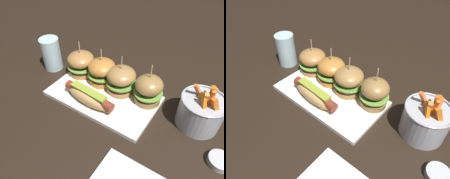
{
  "view_description": "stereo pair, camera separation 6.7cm",
  "coord_description": "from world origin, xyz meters",
  "views": [
    {
      "loc": [
        0.31,
        -0.41,
        0.5
      ],
      "look_at": [
        0.04,
        0.0,
        0.05
      ],
      "focal_mm": 33.49,
      "sensor_mm": 36.0,
      "label": 1
    },
    {
      "loc": [
        0.36,
        -0.37,
        0.5
      ],
      "look_at": [
        0.04,
        0.0,
        0.05
      ],
      "focal_mm": 33.49,
      "sensor_mm": 36.0,
      "label": 2
    }
  ],
  "objects": [
    {
      "name": "slider_center_right",
      "position": [
        0.04,
        0.05,
        0.06
      ],
      "size": [
        0.1,
        0.1,
        0.14
      ],
      "color": "#9F7540",
      "rests_on": "platter_main"
    },
    {
      "name": "water_glass",
      "position": [
        -0.27,
        0.03,
        0.06
      ],
      "size": [
        0.07,
        0.07,
        0.13
      ],
      "primitive_type": "cylinder",
      "color": "silver",
      "rests_on": "ground"
    },
    {
      "name": "sauce_ramekin",
      "position": [
        0.39,
        -0.03,
        0.01
      ],
      "size": [
        0.06,
        0.06,
        0.02
      ],
      "color": "#B7BABF",
      "rests_on": "ground"
    },
    {
      "name": "slider_far_left",
      "position": [
        -0.14,
        0.06,
        0.06
      ],
      "size": [
        0.1,
        0.1,
        0.13
      ],
      "color": "#A6733B",
      "rests_on": "platter_main"
    },
    {
      "name": "slider_center_left",
      "position": [
        -0.04,
        0.06,
        0.06
      ],
      "size": [
        0.1,
        0.1,
        0.13
      ],
      "color": "#B87430",
      "rests_on": "platter_main"
    },
    {
      "name": "fries_bucket",
      "position": [
        0.3,
        0.06,
        0.05
      ],
      "size": [
        0.13,
        0.13,
        0.15
      ],
      "color": "#A8AAB2",
      "rests_on": "ground"
    },
    {
      "name": "platter_main",
      "position": [
        0.0,
        0.0,
        0.01
      ],
      "size": [
        0.36,
        0.2,
        0.01
      ],
      "primitive_type": "cube",
      "color": "white",
      "rests_on": "ground"
    },
    {
      "name": "ground_plane",
      "position": [
        0.0,
        0.0,
        0.0
      ],
      "size": [
        3.0,
        3.0,
        0.0
      ],
      "primitive_type": "plane",
      "color": "black"
    },
    {
      "name": "hot_dog",
      "position": [
        -0.02,
        -0.06,
        0.04
      ],
      "size": [
        0.19,
        0.07,
        0.05
      ],
      "color": "tan",
      "rests_on": "platter_main"
    },
    {
      "name": "slider_far_right",
      "position": [
        0.14,
        0.06,
        0.06
      ],
      "size": [
        0.09,
        0.09,
        0.14
      ],
      "color": "olive",
      "rests_on": "platter_main"
    }
  ]
}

